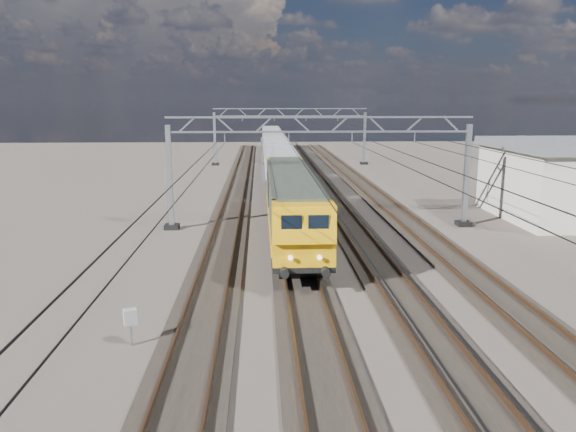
{
  "coord_description": "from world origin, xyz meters",
  "views": [
    {
      "loc": [
        -3.79,
        -31.36,
        8.09
      ],
      "look_at": [
        -2.43,
        -3.88,
        2.4
      ],
      "focal_mm": 35.0,
      "sensor_mm": 36.0,
      "label": 1
    }
  ],
  "objects_px": {
    "catenary_gantry_mid": "(320,167)",
    "trackside_cabinet": "(130,318)",
    "hopper_wagon_mid": "(276,152)",
    "hopper_wagon_fourth": "(271,137)",
    "catenary_gantry_far": "(290,134)",
    "hopper_wagon_third": "(273,143)",
    "hopper_wagon_lead": "(280,167)",
    "locomotive": "(291,200)"
  },
  "relations": [
    {
      "from": "locomotive",
      "to": "hopper_wagon_fourth",
      "type": "relative_size",
      "value": 1.62
    },
    {
      "from": "hopper_wagon_third",
      "to": "hopper_wagon_fourth",
      "type": "height_order",
      "value": "same"
    },
    {
      "from": "hopper_wagon_fourth",
      "to": "hopper_wagon_third",
      "type": "bearing_deg",
      "value": -90.0
    },
    {
      "from": "catenary_gantry_mid",
      "to": "hopper_wagon_fourth",
      "type": "distance_m",
      "value": 57.34
    },
    {
      "from": "hopper_wagon_fourth",
      "to": "catenary_gantry_far",
      "type": "bearing_deg",
      "value": -84.63
    },
    {
      "from": "catenary_gantry_mid",
      "to": "catenary_gantry_far",
      "type": "height_order",
      "value": "same"
    },
    {
      "from": "catenary_gantry_far",
      "to": "catenary_gantry_mid",
      "type": "bearing_deg",
      "value": -90.0
    },
    {
      "from": "catenary_gantry_mid",
      "to": "locomotive",
      "type": "relative_size",
      "value": 0.94
    },
    {
      "from": "catenary_gantry_mid",
      "to": "hopper_wagon_third",
      "type": "xyz_separation_m",
      "value": [
        -2.0,
        43.08,
        -1.67
      ]
    },
    {
      "from": "catenary_gantry_far",
      "to": "hopper_wagon_lead",
      "type": "distance_m",
      "value": 21.47
    },
    {
      "from": "catenary_gantry_mid",
      "to": "trackside_cabinet",
      "type": "xyz_separation_m",
      "value": [
        -8.18,
        -17.51,
        -2.93
      ]
    },
    {
      "from": "hopper_wagon_fourth",
      "to": "trackside_cabinet",
      "type": "xyz_separation_m",
      "value": [
        -6.18,
        -74.8,
        -1.26
      ]
    },
    {
      "from": "locomotive",
      "to": "trackside_cabinet",
      "type": "distance_m",
      "value": 15.82
    },
    {
      "from": "catenary_gantry_far",
      "to": "hopper_wagon_fourth",
      "type": "distance_m",
      "value": 21.44
    },
    {
      "from": "locomotive",
      "to": "hopper_wagon_fourth",
      "type": "distance_m",
      "value": 60.3
    },
    {
      "from": "hopper_wagon_lead",
      "to": "hopper_wagon_third",
      "type": "relative_size",
      "value": 1.0
    },
    {
      "from": "hopper_wagon_lead",
      "to": "hopper_wagon_third",
      "type": "xyz_separation_m",
      "value": [
        0.0,
        28.4,
        0.0
      ]
    },
    {
      "from": "hopper_wagon_mid",
      "to": "trackside_cabinet",
      "type": "relative_size",
      "value": 10.18
    },
    {
      "from": "locomotive",
      "to": "hopper_wagon_lead",
      "type": "bearing_deg",
      "value": 90.0
    },
    {
      "from": "locomotive",
      "to": "hopper_wagon_third",
      "type": "distance_m",
      "value": 46.1
    },
    {
      "from": "catenary_gantry_mid",
      "to": "hopper_wagon_mid",
      "type": "height_order",
      "value": "catenary_gantry_mid"
    },
    {
      "from": "locomotive",
      "to": "hopper_wagon_fourth",
      "type": "xyz_separation_m",
      "value": [
        -0.0,
        60.3,
        -0.09
      ]
    },
    {
      "from": "hopper_wagon_lead",
      "to": "hopper_wagon_mid",
      "type": "distance_m",
      "value": 14.2
    },
    {
      "from": "hopper_wagon_lead",
      "to": "trackside_cabinet",
      "type": "xyz_separation_m",
      "value": [
        -6.18,
        -32.2,
        -1.26
      ]
    },
    {
      "from": "hopper_wagon_lead",
      "to": "hopper_wagon_fourth",
      "type": "height_order",
      "value": "same"
    },
    {
      "from": "hopper_wagon_lead",
      "to": "trackside_cabinet",
      "type": "bearing_deg",
      "value": -100.86
    },
    {
      "from": "trackside_cabinet",
      "to": "catenary_gantry_far",
      "type": "bearing_deg",
      "value": 60.5
    },
    {
      "from": "hopper_wagon_mid",
      "to": "locomotive",
      "type": "bearing_deg",
      "value": -90.0
    },
    {
      "from": "hopper_wagon_third",
      "to": "hopper_wagon_fourth",
      "type": "bearing_deg",
      "value": 90.0
    },
    {
      "from": "locomotive",
      "to": "catenary_gantry_far",
      "type": "bearing_deg",
      "value": 87.07
    },
    {
      "from": "catenary_gantry_mid",
      "to": "hopper_wagon_third",
      "type": "height_order",
      "value": "catenary_gantry_mid"
    },
    {
      "from": "locomotive",
      "to": "hopper_wagon_lead",
      "type": "xyz_separation_m",
      "value": [
        -0.0,
        17.7,
        -0.09
      ]
    },
    {
      "from": "hopper_wagon_fourth",
      "to": "trackside_cabinet",
      "type": "distance_m",
      "value": 75.06
    },
    {
      "from": "catenary_gantry_far",
      "to": "trackside_cabinet",
      "type": "bearing_deg",
      "value": -98.69
    },
    {
      "from": "hopper_wagon_third",
      "to": "locomotive",
      "type": "bearing_deg",
      "value": -90.0
    },
    {
      "from": "locomotive",
      "to": "trackside_cabinet",
      "type": "height_order",
      "value": "locomotive"
    },
    {
      "from": "catenary_gantry_far",
      "to": "trackside_cabinet",
      "type": "xyz_separation_m",
      "value": [
        -8.18,
        -53.51,
        -2.93
      ]
    },
    {
      "from": "hopper_wagon_lead",
      "to": "hopper_wagon_mid",
      "type": "height_order",
      "value": "same"
    },
    {
      "from": "hopper_wagon_lead",
      "to": "hopper_wagon_fourth",
      "type": "distance_m",
      "value": 42.6
    },
    {
      "from": "catenary_gantry_far",
      "to": "hopper_wagon_lead",
      "type": "xyz_separation_m",
      "value": [
        -2.0,
        -21.32,
        -1.67
      ]
    },
    {
      "from": "hopper_wagon_mid",
      "to": "hopper_wagon_fourth",
      "type": "height_order",
      "value": "same"
    },
    {
      "from": "hopper_wagon_mid",
      "to": "hopper_wagon_third",
      "type": "distance_m",
      "value": 14.2
    }
  ]
}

